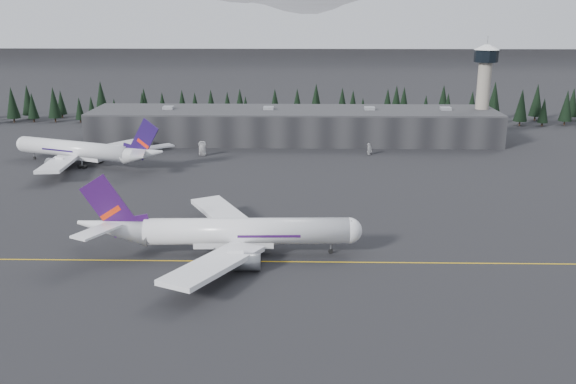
{
  "coord_description": "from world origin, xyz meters",
  "views": [
    {
      "loc": [
        3.2,
        -128.13,
        52.09
      ],
      "look_at": [
        0.0,
        20.0,
        9.0
      ],
      "focal_mm": 40.0,
      "sensor_mm": 36.0,
      "label": 1
    }
  ],
  "objects_px": {
    "control_tower": "(484,82)",
    "jet_parked": "(87,151)",
    "terminal": "(294,125)",
    "jet_main": "(222,232)",
    "gse_vehicle_b": "(369,153)",
    "gse_vehicle_a": "(203,154)"
  },
  "relations": [
    {
      "from": "jet_parked",
      "to": "gse_vehicle_a",
      "type": "distance_m",
      "value": 40.17
    },
    {
      "from": "control_tower",
      "to": "gse_vehicle_b",
      "type": "relative_size",
      "value": 8.79
    },
    {
      "from": "jet_main",
      "to": "gse_vehicle_a",
      "type": "xyz_separation_m",
      "value": [
        -18.61,
        95.02,
        -4.36
      ]
    },
    {
      "from": "terminal",
      "to": "gse_vehicle_b",
      "type": "height_order",
      "value": "terminal"
    },
    {
      "from": "terminal",
      "to": "jet_main",
      "type": "distance_m",
      "value": 123.64
    },
    {
      "from": "gse_vehicle_a",
      "to": "control_tower",
      "type": "bearing_deg",
      "value": 17.65
    },
    {
      "from": "gse_vehicle_a",
      "to": "gse_vehicle_b",
      "type": "xyz_separation_m",
      "value": [
        60.46,
        3.0,
        -0.03
      ]
    },
    {
      "from": "jet_parked",
      "to": "control_tower",
      "type": "bearing_deg",
      "value": -141.23
    },
    {
      "from": "jet_main",
      "to": "gse_vehicle_b",
      "type": "xyz_separation_m",
      "value": [
        41.85,
        98.01,
        -4.39
      ]
    },
    {
      "from": "gse_vehicle_a",
      "to": "jet_main",
      "type": "bearing_deg",
      "value": -77.27
    },
    {
      "from": "control_tower",
      "to": "gse_vehicle_a",
      "type": "height_order",
      "value": "control_tower"
    },
    {
      "from": "terminal",
      "to": "jet_main",
      "type": "xyz_separation_m",
      "value": [
        -13.91,
        -122.85,
        -1.18
      ]
    },
    {
      "from": "control_tower",
      "to": "jet_parked",
      "type": "relative_size",
      "value": 0.65
    },
    {
      "from": "jet_main",
      "to": "jet_parked",
      "type": "relative_size",
      "value": 1.06
    },
    {
      "from": "jet_parked",
      "to": "gse_vehicle_b",
      "type": "distance_m",
      "value": 99.19
    },
    {
      "from": "jet_main",
      "to": "gse_vehicle_b",
      "type": "bearing_deg",
      "value": 64.82
    },
    {
      "from": "control_tower",
      "to": "terminal",
      "type": "bearing_deg",
      "value": -177.71
    },
    {
      "from": "control_tower",
      "to": "jet_parked",
      "type": "height_order",
      "value": "control_tower"
    },
    {
      "from": "jet_main",
      "to": "gse_vehicle_a",
      "type": "distance_m",
      "value": 96.92
    },
    {
      "from": "jet_parked",
      "to": "gse_vehicle_b",
      "type": "height_order",
      "value": "jet_parked"
    },
    {
      "from": "control_tower",
      "to": "gse_vehicle_b",
      "type": "height_order",
      "value": "control_tower"
    },
    {
      "from": "terminal",
      "to": "gse_vehicle_b",
      "type": "distance_m",
      "value": 37.8
    }
  ]
}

